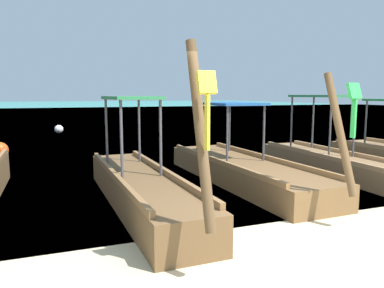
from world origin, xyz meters
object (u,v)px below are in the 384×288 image
(mooring_buoy_far, at_px, (0,151))
(longtail_boat_blue_ribbon, at_px, (337,162))
(longtail_boat_green_ribbon, at_px, (242,169))
(longtail_boat_yellow_ribbon, at_px, (141,187))
(mooring_buoy_near, at_px, (59,129))

(mooring_buoy_far, bearing_deg, longtail_boat_blue_ribbon, -34.54)
(longtail_boat_blue_ribbon, relative_size, mooring_buoy_far, 11.55)
(longtail_boat_green_ribbon, bearing_deg, mooring_buoy_far, 135.21)
(longtail_boat_green_ribbon, xyz_separation_m, longtail_boat_blue_ribbon, (2.65, -0.12, -0.00))
(longtail_boat_yellow_ribbon, bearing_deg, longtail_boat_blue_ribbon, 9.28)
(mooring_buoy_near, height_order, mooring_buoy_far, mooring_buoy_far)
(longtail_boat_blue_ribbon, distance_m, mooring_buoy_near, 14.75)
(longtail_boat_green_ribbon, relative_size, mooring_buoy_far, 11.52)
(longtail_boat_yellow_ribbon, distance_m, mooring_buoy_near, 14.23)
(longtail_boat_blue_ribbon, bearing_deg, mooring_buoy_far, 145.46)
(longtail_boat_yellow_ribbon, xyz_separation_m, mooring_buoy_far, (-3.00, 6.56, -0.09))
(longtail_boat_yellow_ribbon, relative_size, longtail_boat_blue_ribbon, 0.93)
(longtail_boat_blue_ribbon, bearing_deg, longtail_boat_green_ribbon, 177.52)
(longtail_boat_blue_ribbon, height_order, mooring_buoy_near, longtail_boat_blue_ribbon)
(longtail_boat_green_ribbon, height_order, longtail_boat_blue_ribbon, longtail_boat_green_ribbon)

